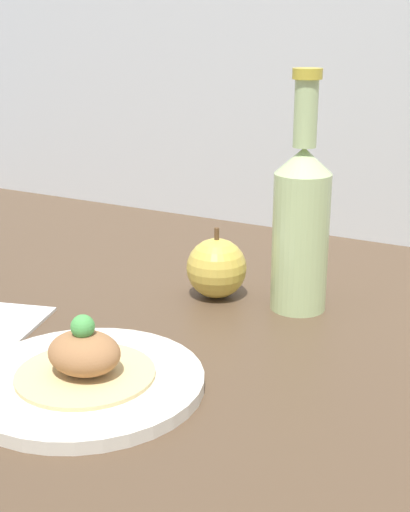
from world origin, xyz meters
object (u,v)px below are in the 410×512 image
object	(u,v)px
plated_food	(85,358)
cider_bottle	(301,222)
apple	(216,268)
plate	(86,380)

from	to	relation	value
plated_food	cider_bottle	size ratio (longest dim) A/B	0.47
cider_bottle	apple	distance (cm)	12.80
cider_bottle	apple	world-z (taller)	cider_bottle
plated_food	apple	distance (cm)	27.48
plated_food	plate	bearing A→B (deg)	90.00
cider_bottle	apple	size ratio (longest dim) A/B	3.14
apple	cider_bottle	bearing A→B (deg)	8.05
plate	cider_bottle	size ratio (longest dim) A/B	0.79
plate	apple	world-z (taller)	apple
plate	cider_bottle	world-z (taller)	cider_bottle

